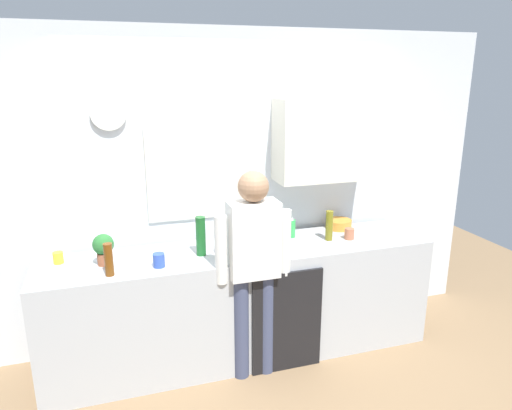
# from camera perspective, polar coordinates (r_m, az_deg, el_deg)

# --- Properties ---
(ground_plane) EXTENTS (8.00, 8.00, 0.00)m
(ground_plane) POSITION_cam_1_polar(r_m,az_deg,el_deg) (3.87, -0.29, -19.72)
(ground_plane) COLOR #8C6D4C
(kitchen_counter) EXTENTS (3.08, 0.64, 0.92)m
(kitchen_counter) POSITION_cam_1_polar(r_m,az_deg,el_deg) (3.87, -1.65, -11.73)
(kitchen_counter) COLOR #B2B7BC
(kitchen_counter) RESTS_ON ground_plane
(dishwasher_panel) EXTENTS (0.56, 0.02, 0.82)m
(dishwasher_panel) POSITION_cam_1_polar(r_m,az_deg,el_deg) (3.69, 3.83, -14.04)
(dishwasher_panel) COLOR black
(dishwasher_panel) RESTS_ON ground_plane
(back_wall_assembly) EXTENTS (4.68, 0.42, 2.60)m
(back_wall_assembly) POSITION_cam_1_polar(r_m,az_deg,el_deg) (3.95, -2.03, 2.76)
(back_wall_assembly) COLOR silver
(back_wall_assembly) RESTS_ON ground_plane
(coffee_maker) EXTENTS (0.20, 0.20, 0.33)m
(coffee_maker) POSITION_cam_1_polar(r_m,az_deg,el_deg) (3.59, 0.32, -3.48)
(coffee_maker) COLOR black
(coffee_maker) RESTS_ON kitchen_counter
(bottle_dark_sauce) EXTENTS (0.06, 0.06, 0.18)m
(bottle_dark_sauce) POSITION_cam_1_polar(r_m,az_deg,el_deg) (3.87, 0.18, -2.91)
(bottle_dark_sauce) COLOR black
(bottle_dark_sauce) RESTS_ON kitchen_counter
(bottle_amber_beer) EXTENTS (0.06, 0.06, 0.23)m
(bottle_amber_beer) POSITION_cam_1_polar(r_m,az_deg,el_deg) (3.34, -17.51, -6.37)
(bottle_amber_beer) COLOR brown
(bottle_amber_beer) RESTS_ON kitchen_counter
(bottle_green_wine) EXTENTS (0.07, 0.07, 0.30)m
(bottle_green_wine) POSITION_cam_1_polar(r_m,az_deg,el_deg) (3.55, -6.75, -3.79)
(bottle_green_wine) COLOR #195923
(bottle_green_wine) RESTS_ON kitchen_counter
(bottle_olive_oil) EXTENTS (0.06, 0.06, 0.25)m
(bottle_olive_oil) POSITION_cam_1_polar(r_m,az_deg,el_deg) (3.89, 8.92, -2.49)
(bottle_olive_oil) COLOR olive
(bottle_olive_oil) RESTS_ON kitchen_counter
(cup_blue_mug) EXTENTS (0.08, 0.08, 0.10)m
(cup_blue_mug) POSITION_cam_1_polar(r_m,az_deg,el_deg) (3.42, -11.75, -6.60)
(cup_blue_mug) COLOR #3351B2
(cup_blue_mug) RESTS_ON kitchen_counter
(cup_terracotta_mug) EXTENTS (0.08, 0.08, 0.09)m
(cup_terracotta_mug) POSITION_cam_1_polar(r_m,az_deg,el_deg) (3.97, 11.30, -3.45)
(cup_terracotta_mug) COLOR #B26647
(cup_terracotta_mug) RESTS_ON kitchen_counter
(cup_yellow_cup) EXTENTS (0.07, 0.07, 0.09)m
(cup_yellow_cup) POSITION_cam_1_polar(r_m,az_deg,el_deg) (3.70, -22.96, -5.94)
(cup_yellow_cup) COLOR yellow
(cup_yellow_cup) RESTS_ON kitchen_counter
(mixing_bowl) EXTENTS (0.22, 0.22, 0.08)m
(mixing_bowl) POSITION_cam_1_polar(r_m,az_deg,el_deg) (4.22, 10.09, -2.31)
(mixing_bowl) COLOR orange
(mixing_bowl) RESTS_ON kitchen_counter
(potted_plant) EXTENTS (0.15, 0.15, 0.23)m
(potted_plant) POSITION_cam_1_polar(r_m,az_deg,el_deg) (3.53, -18.09, -4.93)
(potted_plant) COLOR #9E5638
(potted_plant) RESTS_ON kitchen_counter
(dish_soap) EXTENTS (0.06, 0.06, 0.18)m
(dish_soap) POSITION_cam_1_polar(r_m,az_deg,el_deg) (3.93, 4.41, -2.85)
(dish_soap) COLOR green
(dish_soap) RESTS_ON kitchen_counter
(person_at_sink) EXTENTS (0.57, 0.22, 1.60)m
(person_at_sink) POSITION_cam_1_polar(r_m,az_deg,el_deg) (3.41, -0.31, -6.64)
(person_at_sink) COLOR #3F4766
(person_at_sink) RESTS_ON ground_plane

